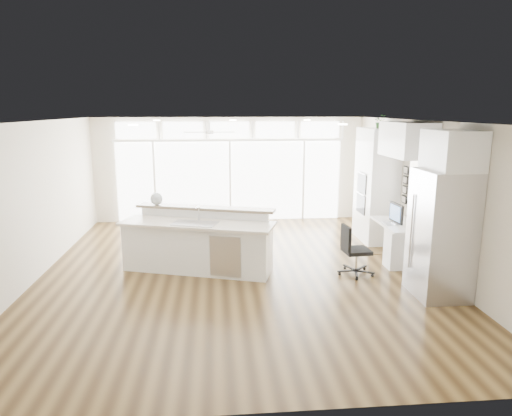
{
  "coord_description": "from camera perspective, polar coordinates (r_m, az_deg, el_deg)",
  "views": [
    {
      "loc": [
        -0.36,
        -7.9,
        2.9
      ],
      "look_at": [
        0.39,
        0.6,
        1.05
      ],
      "focal_mm": 32.0,
      "sensor_mm": 36.0,
      "label": 1
    }
  ],
  "objects": [
    {
      "name": "ceiling",
      "position": [
        7.91,
        -2.47,
        10.79
      ],
      "size": [
        7.0,
        8.0,
        0.02
      ],
      "primitive_type": "cube",
      "color": "silver",
      "rests_on": "wall_back"
    },
    {
      "name": "wall_front",
      "position": [
        4.21,
        0.23,
        -9.37
      ],
      "size": [
        7.0,
        0.04,
        2.7
      ],
      "primitive_type": "cube",
      "color": "beige",
      "rests_on": "floor"
    },
    {
      "name": "fishbowl",
      "position": [
        8.92,
        -12.31,
        1.14
      ],
      "size": [
        0.31,
        0.31,
        0.24
      ],
      "primitive_type": "sphere",
      "rotation": [
        0.0,
        0.0,
        -0.42
      ],
      "color": "silver",
      "rests_on": "kitchen_island"
    },
    {
      "name": "glass_wall",
      "position": [
        11.99,
        -3.26,
        3.36
      ],
      "size": [
        5.8,
        0.06,
        2.08
      ],
      "primitive_type": "cube",
      "color": "white",
      "rests_on": "wall_back"
    },
    {
      "name": "ceiling_fan",
      "position": [
        10.71,
        -5.87,
        9.95
      ],
      "size": [
        1.16,
        1.16,
        0.32
      ],
      "primitive_type": "cube",
      "color": "white",
      "rests_on": "ceiling"
    },
    {
      "name": "floor",
      "position": [
        8.43,
        -2.3,
        -7.96
      ],
      "size": [
        7.0,
        8.0,
        0.02
      ],
      "primitive_type": "cube",
      "color": "#3E2A13",
      "rests_on": "ground"
    },
    {
      "name": "desk_window",
      "position": [
        9.15,
        19.75,
        3.04
      ],
      "size": [
        0.04,
        0.85,
        0.85
      ],
      "primitive_type": "cube",
      "color": "white",
      "rests_on": "wall_right"
    },
    {
      "name": "monitor",
      "position": [
        9.09,
        17.13,
        -0.59
      ],
      "size": [
        0.12,
        0.5,
        0.41
      ],
      "primitive_type": "cube",
      "rotation": [
        0.0,
        0.0,
        0.08
      ],
      "color": "black",
      "rests_on": "desk_nook"
    },
    {
      "name": "keyboard",
      "position": [
        9.07,
        16.06,
        -1.84
      ],
      "size": [
        0.11,
        0.29,
        0.01
      ],
      "primitive_type": "cube",
      "rotation": [
        0.0,
        0.0,
        -0.01
      ],
      "color": "silver",
      "rests_on": "desk_nook"
    },
    {
      "name": "upper_cabinets",
      "position": [
        8.94,
        18.42,
        8.11
      ],
      "size": [
        0.64,
        1.3,
        0.64
      ],
      "primitive_type": "cube",
      "color": "white",
      "rests_on": "wall_right"
    },
    {
      "name": "wall_back",
      "position": [
        12.0,
        -3.29,
        4.82
      ],
      "size": [
        7.0,
        0.04,
        2.7
      ],
      "primitive_type": "cube",
      "color": "beige",
      "rests_on": "floor"
    },
    {
      "name": "fridge_cabinet",
      "position": [
        7.46,
        23.38,
        6.64
      ],
      "size": [
        0.64,
        0.9,
        0.6
      ],
      "primitive_type": "cube",
      "color": "white",
      "rests_on": "wall_right"
    },
    {
      "name": "refrigerator",
      "position": [
        7.65,
        22.16,
        -3.06
      ],
      "size": [
        0.76,
        0.9,
        2.0
      ],
      "primitive_type": "cube",
      "color": "silver",
      "rests_on": "floor"
    },
    {
      "name": "wall_left",
      "position": [
        8.64,
        -26.25,
        0.64
      ],
      "size": [
        0.04,
        8.0,
        2.7
      ],
      "primitive_type": "cube",
      "color": "beige",
      "rests_on": "floor"
    },
    {
      "name": "wall_right",
      "position": [
        8.93,
        20.68,
        1.46
      ],
      "size": [
        0.04,
        8.0,
        2.7
      ],
      "primitive_type": "cube",
      "color": "beige",
      "rests_on": "floor"
    },
    {
      "name": "desk_nook",
      "position": [
        9.26,
        17.37,
        -4.11
      ],
      "size": [
        0.72,
        1.3,
        0.76
      ],
      "primitive_type": "cube",
      "color": "white",
      "rests_on": "floor"
    },
    {
      "name": "kitchen_island",
      "position": [
        8.36,
        -7.32,
        -4.15
      ],
      "size": [
        2.97,
        1.84,
        1.11
      ],
      "primitive_type": "cube",
      "rotation": [
        0.0,
        0.0,
        -0.31
      ],
      "color": "white",
      "rests_on": "floor"
    },
    {
      "name": "rug",
      "position": [
        9.91,
        14.27,
        -5.12
      ],
      "size": [
        0.83,
        0.62,
        0.01
      ],
      "primitive_type": "cube",
      "rotation": [
        0.0,
        0.0,
        0.06
      ],
      "color": "#382511",
      "rests_on": "floor"
    },
    {
      "name": "framed_photos",
      "position": [
        9.73,
        18.18,
        2.77
      ],
      "size": [
        0.06,
        0.22,
        0.8
      ],
      "primitive_type": "cube",
      "color": "black",
      "rests_on": "wall_right"
    },
    {
      "name": "transom_row",
      "position": [
        11.86,
        -3.34,
        9.73
      ],
      "size": [
        5.9,
        0.06,
        0.4
      ],
      "primitive_type": "cube",
      "color": "white",
      "rests_on": "wall_back"
    },
    {
      "name": "oven_cabinet",
      "position": [
        10.45,
        14.79,
        2.77
      ],
      "size": [
        0.64,
        1.2,
        2.5
      ],
      "primitive_type": "cube",
      "color": "white",
      "rests_on": "floor"
    },
    {
      "name": "recessed_lights",
      "position": [
        8.11,
        -2.53,
        10.68
      ],
      "size": [
        3.4,
        3.0,
        0.02
      ],
      "primitive_type": "cube",
      "color": "white",
      "rests_on": "ceiling"
    },
    {
      "name": "potted_plant",
      "position": [
        10.33,
        15.21,
        10.23
      ],
      "size": [
        0.29,
        0.31,
        0.22
      ],
      "primitive_type": "imported",
      "rotation": [
        0.0,
        0.0,
        0.11
      ],
      "color": "#2E5F29",
      "rests_on": "oven_cabinet"
    },
    {
      "name": "office_chair",
      "position": [
        8.31,
        12.47,
        -5.18
      ],
      "size": [
        0.5,
        0.47,
        0.9
      ],
      "primitive_type": "cube",
      "rotation": [
        0.0,
        0.0,
        0.08
      ],
      "color": "black",
      "rests_on": "floor"
    }
  ]
}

